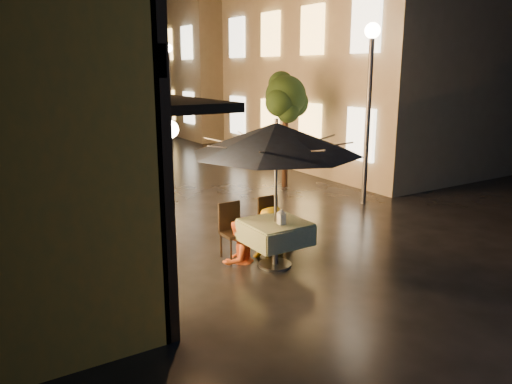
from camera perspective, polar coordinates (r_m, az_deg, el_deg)
ground at (r=9.18m, az=7.25°, el=-6.71°), size 90.00×90.00×0.00m
east_building_near at (r=18.45m, az=13.11°, el=14.20°), size 7.30×9.30×6.80m
east_building_far at (r=27.83m, az=-4.34°, el=14.83°), size 7.30×10.30×7.30m
street_tree at (r=13.67m, az=3.44°, el=10.58°), size 1.43×1.20×3.15m
streetlamp_near at (r=12.10m, az=12.87°, el=12.18°), size 0.36×0.36×4.23m
streetlamp_far at (r=22.29m, az=-9.88°, el=12.99°), size 0.36×0.36×4.23m
cafe_table at (r=8.27m, az=2.21°, el=-4.64°), size 0.99×0.99×0.78m
patio_umbrella at (r=7.91m, az=2.32°, el=6.14°), size 2.75×2.75×2.46m
cafe_chair_left at (r=8.68m, az=-2.73°, el=-4.08°), size 0.42×0.42×0.97m
cafe_chair_right at (r=9.08m, az=1.69°, el=-3.25°), size 0.42×0.42×0.97m
table_lantern at (r=8.03m, az=2.92°, el=-2.73°), size 0.16×0.16×0.25m
person_orange at (r=8.43m, az=-2.13°, el=-3.41°), size 0.83×0.74×1.42m
person_yellow at (r=8.81m, az=1.92°, el=-1.87°), size 1.09×0.66×1.64m
bicycle_0 at (r=10.42m, az=-15.53°, el=-2.28°), size 1.58×0.74×0.80m
bicycle_1 at (r=12.03m, az=-15.14°, el=0.57°), size 1.81×0.62×1.07m
bicycle_2 at (r=12.51m, az=-17.13°, el=0.68°), size 1.91×0.95×0.96m
bicycle_3 at (r=13.33m, az=-17.48°, el=1.71°), size 1.87×0.93×1.08m
bicycle_4 at (r=14.48m, az=-19.07°, el=2.31°), size 1.90×0.76×0.98m
bicycle_5 at (r=16.04m, az=-21.94°, el=2.99°), size 1.51×0.49×0.90m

